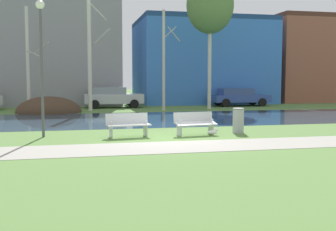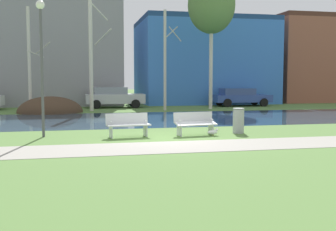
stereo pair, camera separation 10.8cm
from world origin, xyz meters
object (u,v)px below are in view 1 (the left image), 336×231
object	(u,v)px
streetlamp	(41,45)
parked_sedan_second_silver	(113,97)
bench_left	(128,124)
parked_hatch_third_blue	(239,97)
bench_right	(195,123)
seagull	(213,132)
trash_bin	(238,120)

from	to	relation	value
streetlamp	parked_sedan_second_silver	bearing A→B (deg)	75.84
bench_left	parked_hatch_third_blue	size ratio (longest dim) A/B	0.37
bench_right	streetlamp	size ratio (longest dim) A/B	0.33
bench_right	parked_hatch_third_blue	size ratio (longest dim) A/B	0.37
bench_left	parked_sedan_second_silver	size ratio (longest dim) A/B	0.38
bench_right	parked_sedan_second_silver	size ratio (longest dim) A/B	0.38
seagull	parked_hatch_third_blue	world-z (taller)	parked_hatch_third_blue
bench_left	parked_sedan_second_silver	distance (m)	15.77
streetlamp	parked_hatch_third_blue	distance (m)	20.38
bench_left	trash_bin	distance (m)	4.40
trash_bin	seagull	bearing A→B (deg)	-158.56
bench_left	seagull	xyz separation A→B (m)	(3.19, -0.29, -0.34)
trash_bin	parked_sedan_second_silver	world-z (taller)	parked_sedan_second_silver
parked_sedan_second_silver	trash_bin	bearing A→B (deg)	-76.79
bench_right	seagull	distance (m)	0.77
trash_bin	seagull	xyz separation A→B (m)	(-1.20, -0.47, -0.38)
parked_hatch_third_blue	bench_left	bearing A→B (deg)	-124.39
bench_left	streetlamp	bearing A→B (deg)	167.76
seagull	bench_left	bearing A→B (deg)	174.90
trash_bin	bench_left	bearing A→B (deg)	-177.55
parked_hatch_third_blue	bench_right	bearing A→B (deg)	-117.46
seagull	streetlamp	size ratio (longest dim) A/B	0.09
bench_right	parked_hatch_third_blue	distance (m)	17.50
seagull	parked_sedan_second_silver	world-z (taller)	parked_sedan_second_silver
seagull	parked_hatch_third_blue	distance (m)	17.49
streetlamp	parked_sedan_second_silver	size ratio (longest dim) A/B	1.15
bench_left	parked_sedan_second_silver	bearing A→B (deg)	87.29
bench_right	streetlamp	distance (m)	6.35
bench_left	bench_right	size ratio (longest dim) A/B	1.00
trash_bin	streetlamp	bearing A→B (deg)	176.35
bench_right	trash_bin	xyz separation A→B (m)	(1.84, 0.19, 0.04)
streetlamp	parked_hatch_third_blue	world-z (taller)	streetlamp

